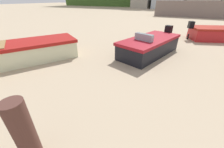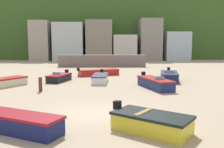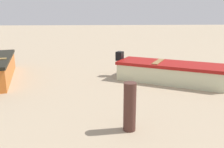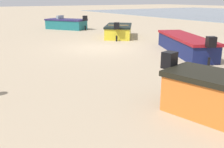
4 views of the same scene
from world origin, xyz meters
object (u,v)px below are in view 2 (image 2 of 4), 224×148
(boat_yellow_7, at_px, (151,122))
(mooring_post_near_water, at_px, (40,84))
(boat_navy_9, at_px, (155,83))
(boat_black_0, at_px, (59,78))
(boat_cream_8, at_px, (3,82))
(boat_navy_4, at_px, (169,76))
(boat_red_5, at_px, (99,72))
(boat_white_3, at_px, (100,78))
(boat_navy_2, at_px, (13,122))

(boat_yellow_7, xyz_separation_m, mooring_post_near_water, (-7.24, 9.51, 0.17))
(boat_yellow_7, relative_size, boat_navy_9, 0.72)
(boat_black_0, relative_size, boat_cream_8, 0.83)
(boat_navy_4, xyz_separation_m, boat_red_5, (-7.59, 4.71, -0.08))
(boat_white_3, xyz_separation_m, boat_red_5, (-0.29, 5.47, -0.02))
(boat_red_5, xyz_separation_m, boat_navy_9, (5.15, -9.16, 0.07))
(boat_navy_2, xyz_separation_m, boat_navy_4, (10.87, 14.95, 0.05))
(boat_black_0, distance_m, boat_red_5, 6.23)
(boat_cream_8, bearing_deg, boat_black_0, 67.43)
(boat_red_5, relative_size, boat_cream_8, 1.17)
(boat_cream_8, height_order, boat_navy_9, boat_navy_9)
(boat_navy_4, bearing_deg, boat_red_5, -18.77)
(boat_navy_2, height_order, boat_navy_9, boat_navy_9)
(boat_navy_9, bearing_deg, boat_yellow_7, 62.67)
(boat_navy_2, distance_m, boat_white_3, 14.64)
(boat_navy_4, height_order, boat_red_5, boat_navy_4)
(boat_navy_4, distance_m, boat_navy_9, 5.08)
(boat_yellow_7, relative_size, boat_cream_8, 0.82)
(boat_navy_2, height_order, boat_white_3, boat_navy_2)
(boat_black_0, xyz_separation_m, boat_red_5, (3.99, 4.79, -0.00))
(boat_red_5, xyz_separation_m, boat_cream_8, (-8.42, -8.05, 0.01))
(boat_navy_4, relative_size, boat_yellow_7, 1.35)
(boat_navy_2, xyz_separation_m, boat_red_5, (3.28, 19.67, -0.03))
(boat_navy_2, height_order, boat_cream_8, boat_navy_2)
(boat_navy_2, height_order, boat_yellow_7, boat_navy_2)
(boat_white_3, height_order, boat_cream_8, boat_white_3)
(boat_red_5, bearing_deg, mooring_post_near_water, -44.06)
(boat_black_0, height_order, boat_cream_8, boat_cream_8)
(boat_navy_2, bearing_deg, boat_black_0, -150.96)
(boat_white_3, distance_m, mooring_post_near_water, 6.89)
(boat_black_0, xyz_separation_m, mooring_post_near_water, (-0.48, -5.66, 0.19))
(boat_navy_2, xyz_separation_m, boat_cream_8, (-5.14, 11.62, -0.02))
(boat_black_0, bearing_deg, boat_navy_4, -163.05)
(boat_navy_2, distance_m, boat_navy_9, 13.47)
(boat_black_0, height_order, boat_navy_9, boat_navy_9)
(boat_navy_9, bearing_deg, boat_white_3, -52.14)
(boat_black_0, bearing_deg, boat_navy_9, 170.99)
(boat_navy_4, distance_m, boat_cream_8, 16.35)
(boat_white_3, bearing_deg, boat_red_5, -82.95)
(mooring_post_near_water, bearing_deg, boat_navy_9, 7.58)
(boat_navy_2, height_order, boat_red_5, boat_navy_2)
(boat_black_0, height_order, boat_yellow_7, boat_yellow_7)
(boat_navy_9, distance_m, mooring_post_near_water, 9.70)
(mooring_post_near_water, bearing_deg, boat_black_0, 85.18)
(boat_red_5, relative_size, mooring_post_near_water, 4.51)
(boat_navy_2, bearing_deg, boat_navy_9, 167.55)
(boat_red_5, bearing_deg, boat_navy_4, 37.27)
(boat_yellow_7, xyz_separation_m, boat_cream_8, (-11.19, 11.90, -0.01))
(boat_navy_2, height_order, mooring_post_near_water, mooring_post_near_water)
(boat_cream_8, xyz_separation_m, boat_navy_9, (13.57, -1.12, 0.05))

